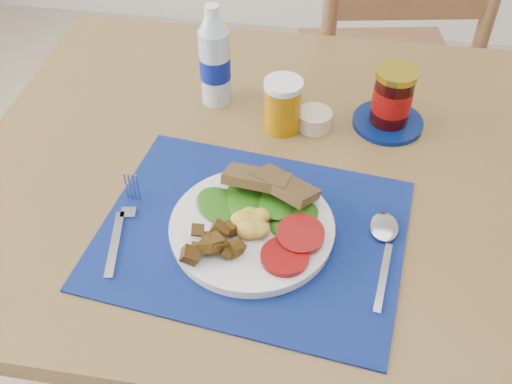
% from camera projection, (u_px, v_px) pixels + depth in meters
% --- Properties ---
extents(table, '(1.40, 0.90, 0.75)m').
position_uv_depth(table, '(359.00, 204.00, 1.11)').
color(table, brown).
rests_on(table, ground).
extents(chair_far, '(0.52, 0.50, 1.21)m').
position_uv_depth(chair_far, '(391.00, 40.00, 1.64)').
color(chair_far, brown).
rests_on(chair_far, ground).
extents(placemat, '(0.51, 0.42, 0.00)m').
position_uv_depth(placemat, '(252.00, 233.00, 0.94)').
color(placemat, black).
rests_on(placemat, table).
extents(breakfast_plate, '(0.25, 0.25, 0.06)m').
position_uv_depth(breakfast_plate, '(248.00, 226.00, 0.93)').
color(breakfast_plate, silver).
rests_on(breakfast_plate, placemat).
extents(fork, '(0.04, 0.19, 0.00)m').
position_uv_depth(fork, '(124.00, 223.00, 0.95)').
color(fork, '#B2B5BA').
rests_on(fork, placemat).
extents(spoon, '(0.05, 0.19, 0.01)m').
position_uv_depth(spoon, '(384.00, 242.00, 0.93)').
color(spoon, '#B2B5BA').
rests_on(spoon, placemat).
extents(water_bottle, '(0.06, 0.06, 0.20)m').
position_uv_depth(water_bottle, '(215.00, 61.00, 1.14)').
color(water_bottle, '#ADBFCC').
rests_on(water_bottle, table).
extents(juice_glass, '(0.07, 0.07, 0.10)m').
position_uv_depth(juice_glass, '(283.00, 106.00, 1.10)').
color(juice_glass, '#AA6904').
rests_on(juice_glass, table).
extents(ramekin, '(0.07, 0.07, 0.03)m').
position_uv_depth(ramekin, '(314.00, 119.00, 1.13)').
color(ramekin, '#CAB694').
rests_on(ramekin, table).
extents(jam_on_saucer, '(0.13, 0.13, 0.12)m').
position_uv_depth(jam_on_saucer, '(392.00, 102.00, 1.11)').
color(jam_on_saucer, '#051757').
rests_on(jam_on_saucer, table).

